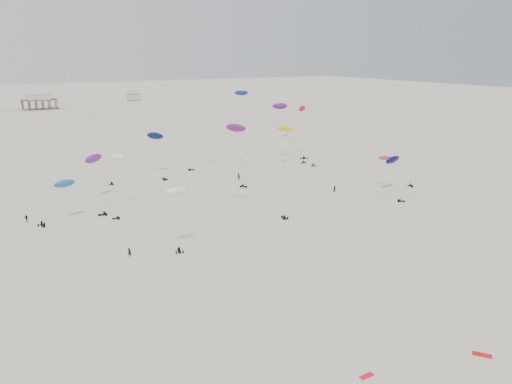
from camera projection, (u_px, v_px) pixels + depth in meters
ground_plane at (117, 144)px, 199.27m from camera, size 900.00×900.00×0.00m
pavilion_main at (39, 103)px, 318.78m from camera, size 21.00×13.00×9.80m
pavilion_small at (134, 96)px, 377.53m from camera, size 9.00×7.00×8.00m
rig_0 at (242, 123)px, 139.17m from camera, size 9.52×15.76×26.66m
rig_1 at (98, 145)px, 134.12m from camera, size 6.67×5.05×19.41m
rig_2 at (117, 173)px, 112.28m from camera, size 6.03×10.71×13.93m
rig_3 at (394, 167)px, 133.16m from camera, size 9.65×6.28×10.21m
rig_4 at (59, 194)px, 105.46m from camera, size 8.92×4.67×9.60m
rig_5 at (177, 210)px, 89.75m from camera, size 4.33×3.95×11.91m
rig_6 at (393, 163)px, 128.36m from camera, size 9.60×12.03×12.41m
rig_7 at (244, 143)px, 109.60m from camera, size 9.02×14.39×21.50m
rig_8 at (288, 140)px, 160.43m from camera, size 9.75×4.49×11.36m
rig_9 at (200, 140)px, 154.45m from camera, size 9.49×5.50×15.15m
rig_10 at (283, 113)px, 170.33m from camera, size 8.24×10.72×19.28m
rig_11 at (287, 131)px, 168.73m from camera, size 9.17×8.21×12.33m
rig_12 at (156, 142)px, 145.97m from camera, size 5.21×12.75×13.77m
rig_13 at (305, 121)px, 167.60m from camera, size 9.04×17.93×21.91m
rig_14 at (95, 166)px, 119.57m from camera, size 5.75×17.42×16.67m
spectator_0 at (130, 256)px, 88.67m from camera, size 0.89×0.84×2.02m
spectator_1 at (335, 192)px, 129.77m from camera, size 1.08×0.66×2.15m
spectator_2 at (27, 222)px, 106.55m from camera, size 1.26×0.74×2.05m
spectator_3 at (239, 180)px, 142.43m from camera, size 0.98×0.99×2.27m
grounded_kite_a at (482, 355)px, 59.70m from camera, size 2.05×2.29×0.08m
grounded_kite_b at (367, 376)px, 55.80m from camera, size 1.84×0.81×0.07m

